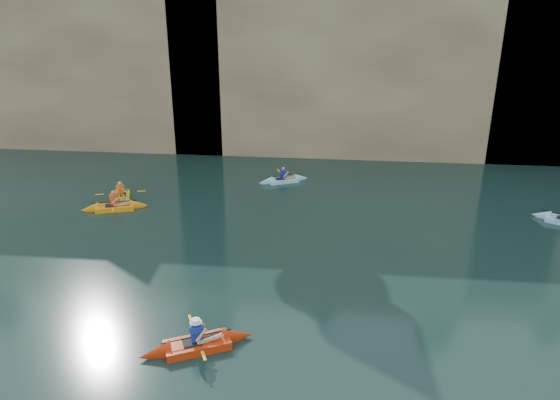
# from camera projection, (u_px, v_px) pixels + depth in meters

# --- Properties ---
(cliff) EXTENTS (70.00, 16.00, 12.00)m
(cliff) POSITION_uv_depth(u_px,v_px,m) (339.00, 44.00, 39.29)
(cliff) COLOR tan
(cliff) RESTS_ON ground
(cliff_slab_west) EXTENTS (26.00, 2.40, 10.56)m
(cliff_slab_west) POSITION_uv_depth(u_px,v_px,m) (22.00, 64.00, 34.67)
(cliff_slab_west) COLOR tan
(cliff_slab_west) RESTS_ON ground
(cliff_slab_center) EXTENTS (24.00, 2.40, 11.40)m
(cliff_slab_center) POSITION_uv_depth(u_px,v_px,m) (372.00, 63.00, 32.38)
(cliff_slab_center) COLOR tan
(cliff_slab_center) RESTS_ON ground
(sea_cave_west) EXTENTS (4.50, 1.00, 4.00)m
(sea_cave_west) POSITION_uv_depth(u_px,v_px,m) (55.00, 118.00, 35.10)
(sea_cave_west) COLOR black
(sea_cave_west) RESTS_ON ground
(sea_cave_center) EXTENTS (3.50, 1.00, 3.20)m
(sea_cave_center) POSITION_uv_depth(u_px,v_px,m) (271.00, 130.00, 33.90)
(sea_cave_center) COLOR black
(sea_cave_center) RESTS_ON ground
(sea_cave_east) EXTENTS (5.00, 1.00, 4.50)m
(sea_cave_east) POSITION_uv_depth(u_px,v_px,m) (505.00, 126.00, 32.30)
(sea_cave_east) COLOR black
(sea_cave_east) RESTS_ON ground
(main_kayaker) EXTENTS (3.44, 2.21, 1.28)m
(main_kayaker) POSITION_uv_depth(u_px,v_px,m) (197.00, 344.00, 16.26)
(main_kayaker) COLOR red
(main_kayaker) RESTS_ON ground
(kayaker_orange) EXTENTS (3.25, 2.29, 1.21)m
(kayaker_orange) POSITION_uv_depth(u_px,v_px,m) (115.00, 207.00, 26.16)
(kayaker_orange) COLOR orange
(kayaker_orange) RESTS_ON ground
(kayaker_yellow) EXTENTS (2.34, 3.11, 1.24)m
(kayaker_yellow) POSITION_uv_depth(u_px,v_px,m) (121.00, 198.00, 27.27)
(kayaker_yellow) COLOR yellow
(kayaker_yellow) RESTS_ON ground
(kayaker_ltblue_mid) EXTENTS (2.86, 2.00, 1.08)m
(kayaker_ltblue_mid) POSITION_uv_depth(u_px,v_px,m) (283.00, 180.00, 29.76)
(kayaker_ltblue_mid) COLOR #94E2F8
(kayaker_ltblue_mid) RESTS_ON ground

